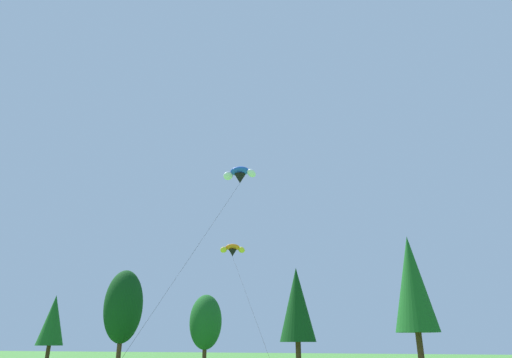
# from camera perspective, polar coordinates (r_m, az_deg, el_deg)

# --- Properties ---
(treeline_tree_a) EXTENTS (3.60, 3.60, 9.08)m
(treeline_tree_a) POSITION_cam_1_polar(r_m,az_deg,el_deg) (70.55, -24.87, -16.28)
(treeline_tree_a) COLOR #472D19
(treeline_tree_a) RESTS_ON ground_plane
(treeline_tree_b) EXTENTS (5.05, 5.05, 12.05)m
(treeline_tree_b) POSITION_cam_1_polar(r_m,az_deg,el_deg) (63.51, -16.83, -15.53)
(treeline_tree_b) COLOR #472D19
(treeline_tree_b) RESTS_ON ground_plane
(treeline_tree_c) EXTENTS (4.14, 4.14, 8.68)m
(treeline_tree_c) POSITION_cam_1_polar(r_m,az_deg,el_deg) (60.07, -6.56, -17.95)
(treeline_tree_c) COLOR #472D19
(treeline_tree_c) RESTS_ON ground_plane
(treeline_tree_d) EXTENTS (3.99, 3.99, 10.85)m
(treeline_tree_d) POSITION_cam_1_polar(r_m,az_deg,el_deg) (51.27, 5.33, -15.87)
(treeline_tree_d) COLOR #472D19
(treeline_tree_d) RESTS_ON ground_plane
(treeline_tree_e) EXTENTS (4.84, 4.84, 14.72)m
(treeline_tree_e) POSITION_cam_1_polar(r_m,az_deg,el_deg) (55.15, 19.61, -12.59)
(treeline_tree_e) COLOR #472D19
(treeline_tree_e) RESTS_ON ground_plane
(parafoil_kite_high_blue_white) EXTENTS (4.58, 9.29, 13.68)m
(parafoil_kite_high_blue_white) POSITION_cam_1_polar(r_m,az_deg,el_deg) (32.99, -2.12, 0.54)
(parafoil_kite_high_blue_white) COLOR blue
(parafoil_kite_mid_orange) EXTENTS (9.77, 16.39, 10.84)m
(parafoil_kite_mid_orange) POSITION_cam_1_polar(r_m,az_deg,el_deg) (46.03, -3.06, -9.19)
(parafoil_kite_mid_orange) COLOR orange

